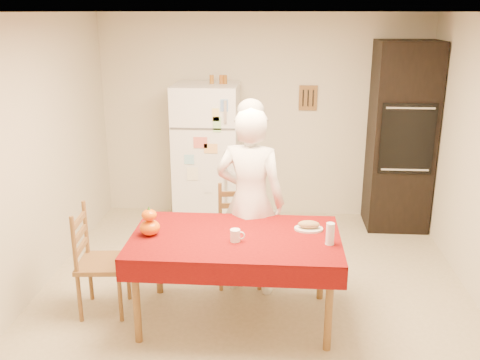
# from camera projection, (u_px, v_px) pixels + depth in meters

# --- Properties ---
(floor) EXTENTS (4.50, 4.50, 0.00)m
(floor) POSITION_uv_depth(u_px,v_px,m) (253.00, 300.00, 4.85)
(floor) COLOR tan
(floor) RESTS_ON ground
(room_shell) EXTENTS (4.02, 4.52, 2.51)m
(room_shell) POSITION_uv_depth(u_px,v_px,m) (254.00, 125.00, 4.36)
(room_shell) COLOR beige
(room_shell) RESTS_ON ground
(refrigerator) EXTENTS (0.75, 0.74, 1.70)m
(refrigerator) POSITION_uv_depth(u_px,v_px,m) (207.00, 155.00, 6.42)
(refrigerator) COLOR white
(refrigerator) RESTS_ON floor
(oven_cabinet) EXTENTS (0.70, 0.62, 2.20)m
(oven_cabinet) POSITION_uv_depth(u_px,v_px,m) (401.00, 137.00, 6.23)
(oven_cabinet) COLOR black
(oven_cabinet) RESTS_ON floor
(dining_table) EXTENTS (1.70, 1.00, 0.76)m
(dining_table) POSITION_uv_depth(u_px,v_px,m) (235.00, 244.00, 4.36)
(dining_table) COLOR brown
(dining_table) RESTS_ON floor
(chair_far) EXTENTS (0.46, 0.45, 0.95)m
(chair_far) POSITION_uv_depth(u_px,v_px,m) (239.00, 230.00, 5.10)
(chair_far) COLOR brown
(chair_far) RESTS_ON floor
(chair_left) EXTENTS (0.43, 0.45, 0.95)m
(chair_left) POSITION_uv_depth(u_px,v_px,m) (95.00, 257.00, 4.55)
(chair_left) COLOR brown
(chair_left) RESTS_ON floor
(seated_woman) EXTENTS (0.71, 0.54, 1.74)m
(seated_woman) POSITION_uv_depth(u_px,v_px,m) (250.00, 202.00, 4.80)
(seated_woman) COLOR white
(seated_woman) RESTS_ON floor
(coffee_mug) EXTENTS (0.08, 0.08, 0.10)m
(coffee_mug) POSITION_uv_depth(u_px,v_px,m) (235.00, 235.00, 4.23)
(coffee_mug) COLOR white
(coffee_mug) RESTS_ON dining_table
(pumpkin_lower) EXTENTS (0.17, 0.17, 0.13)m
(pumpkin_lower) POSITION_uv_depth(u_px,v_px,m) (150.00, 228.00, 4.35)
(pumpkin_lower) COLOR #D35604
(pumpkin_lower) RESTS_ON dining_table
(pumpkin_upper) EXTENTS (0.12, 0.12, 0.09)m
(pumpkin_upper) POSITION_uv_depth(u_px,v_px,m) (149.00, 215.00, 4.31)
(pumpkin_upper) COLOR #CB3E04
(pumpkin_upper) RESTS_ON pumpkin_lower
(wine_glass) EXTENTS (0.07, 0.07, 0.18)m
(wine_glass) POSITION_uv_depth(u_px,v_px,m) (330.00, 234.00, 4.16)
(wine_glass) COLOR silver
(wine_glass) RESTS_ON dining_table
(bread_plate) EXTENTS (0.24, 0.24, 0.02)m
(bread_plate) POSITION_uv_depth(u_px,v_px,m) (309.00, 229.00, 4.46)
(bread_plate) COLOR silver
(bread_plate) RESTS_ON dining_table
(bread_loaf) EXTENTS (0.18, 0.10, 0.06)m
(bread_loaf) POSITION_uv_depth(u_px,v_px,m) (309.00, 224.00, 4.45)
(bread_loaf) COLOR #AA7D53
(bread_loaf) RESTS_ON bread_plate
(spice_jar_left) EXTENTS (0.05, 0.05, 0.10)m
(spice_jar_left) POSITION_uv_depth(u_px,v_px,m) (212.00, 79.00, 6.19)
(spice_jar_left) COLOR #965D1B
(spice_jar_left) RESTS_ON refrigerator
(spice_jar_mid) EXTENTS (0.05, 0.05, 0.10)m
(spice_jar_mid) POSITION_uv_depth(u_px,v_px,m) (221.00, 79.00, 6.19)
(spice_jar_mid) COLOR #914F1A
(spice_jar_mid) RESTS_ON refrigerator
(spice_jar_right) EXTENTS (0.05, 0.05, 0.10)m
(spice_jar_right) POSITION_uv_depth(u_px,v_px,m) (225.00, 79.00, 6.18)
(spice_jar_right) COLOR brown
(spice_jar_right) RESTS_ON refrigerator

